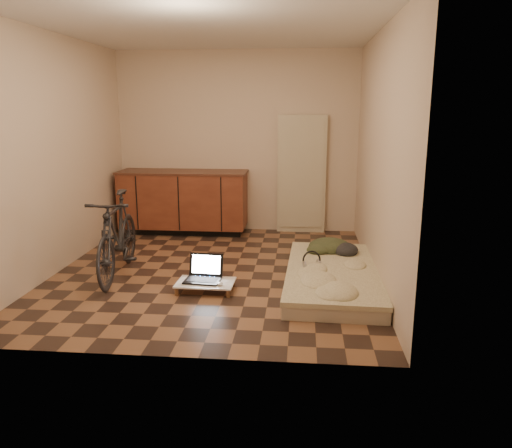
# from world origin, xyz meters

# --- Properties ---
(room_shell) EXTENTS (3.50, 4.00, 2.60)m
(room_shell) POSITION_xyz_m (0.00, 0.00, 1.30)
(room_shell) COLOR brown
(room_shell) RESTS_ON ground
(cabinets) EXTENTS (1.84, 0.62, 0.91)m
(cabinets) POSITION_xyz_m (-0.75, 1.70, 0.47)
(cabinets) COLOR black
(cabinets) RESTS_ON ground
(appliance_panel) EXTENTS (0.70, 0.10, 1.70)m
(appliance_panel) POSITION_xyz_m (0.95, 1.94, 0.85)
(appliance_panel) COLOR beige
(appliance_panel) RESTS_ON ground
(bicycle) EXTENTS (0.61, 1.60, 1.01)m
(bicycle) POSITION_xyz_m (-1.01, -0.27, 0.50)
(bicycle) COLOR black
(bicycle) RESTS_ON ground
(futon) EXTENTS (1.02, 2.02, 0.17)m
(futon) POSITION_xyz_m (1.30, -0.31, 0.09)
(futon) COLOR #BCAE96
(futon) RESTS_ON ground
(clothing_pile) EXTENTS (0.53, 0.45, 0.21)m
(clothing_pile) POSITION_xyz_m (1.34, 0.35, 0.27)
(clothing_pile) COLOR #303820
(clothing_pile) RESTS_ON futon
(headphones) EXTENTS (0.28, 0.27, 0.15)m
(headphones) POSITION_xyz_m (1.08, -0.26, 0.25)
(headphones) COLOR black
(headphones) RESTS_ON futon
(lap_desk) EXTENTS (0.58, 0.38, 0.10)m
(lap_desk) POSITION_xyz_m (0.01, -0.63, 0.08)
(lap_desk) COLOR brown
(lap_desk) RESTS_ON ground
(laptop) EXTENTS (0.37, 0.34, 0.24)m
(laptop) POSITION_xyz_m (-0.02, -0.56, 0.15)
(laptop) COLOR black
(laptop) RESTS_ON lap_desk
(mouse) EXTENTS (0.06, 0.09, 0.03)m
(mouse) POSITION_xyz_m (0.17, -0.71, 0.11)
(mouse) COLOR silver
(mouse) RESTS_ON lap_desk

